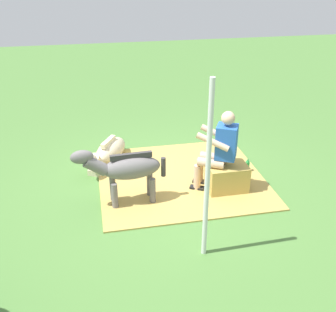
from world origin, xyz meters
TOP-DOWN VIEW (x-y plane):
  - ground_plane at (0.00, 0.00)m, footprint 24.00×24.00m
  - hay_patch at (-0.27, -0.17)m, footprint 2.68×2.48m
  - hay_bale at (-0.89, 0.35)m, footprint 0.61×0.41m
  - person_seated at (-0.74, 0.30)m, footprint 0.72×0.59m
  - pony_standing at (0.67, 0.40)m, footprint 1.35×0.37m
  - pony_lying at (0.85, -1.00)m, footprint 0.90×1.30m
  - soda_bottle at (-1.43, -0.14)m, footprint 0.07×0.07m
  - tent_pole_left at (-0.14, 1.70)m, footprint 0.06×0.06m

SIDE VIEW (x-z plane):
  - ground_plane at x=0.00m, z-range 0.00..0.00m
  - hay_patch at x=-0.27m, z-range 0.00..0.02m
  - soda_bottle at x=-1.43m, z-range 0.00..0.25m
  - pony_lying at x=0.85m, z-range -0.02..0.40m
  - hay_bale at x=-0.89m, z-range 0.00..0.44m
  - pony_standing at x=0.67m, z-range 0.10..1.05m
  - person_seated at x=-0.74m, z-range 0.06..1.38m
  - tent_pole_left at x=-0.14m, z-range 0.00..2.23m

